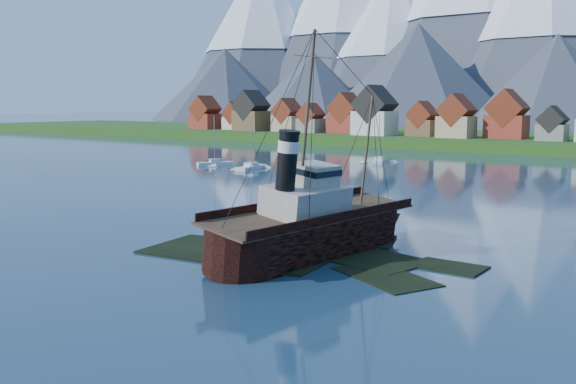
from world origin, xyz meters
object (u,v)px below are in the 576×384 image
Objects in this scene: sailboat_b at (215,164)px; sailboat_c at (379,161)px; tugboat_wreck at (319,224)px; sailboat_a at (251,168)px.

sailboat_c is at bearing 76.36° from sailboat_b.
sailboat_b is 38.79m from sailboat_c.
tugboat_wreck is 2.26× the size of sailboat_a.
tugboat_wreck is at bearing -9.59° from sailboat_b.
sailboat_b is 1.01× the size of sailboat_c.
sailboat_b is (-67.07, 57.51, -2.45)m from tugboat_wreck.
sailboat_a is 1.03× the size of sailboat_b.
tugboat_wreck is at bearing -56.85° from sailboat_a.
sailboat_b is at bearing 145.50° from tugboat_wreck.
tugboat_wreck is 77.75m from sailboat_a.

